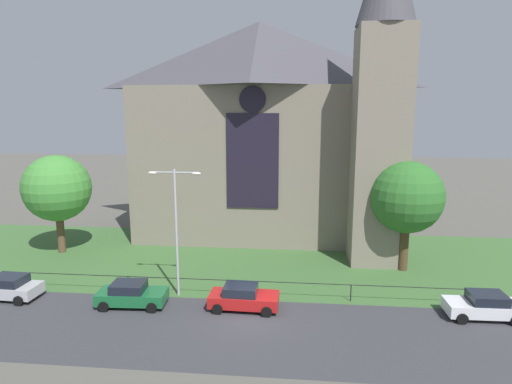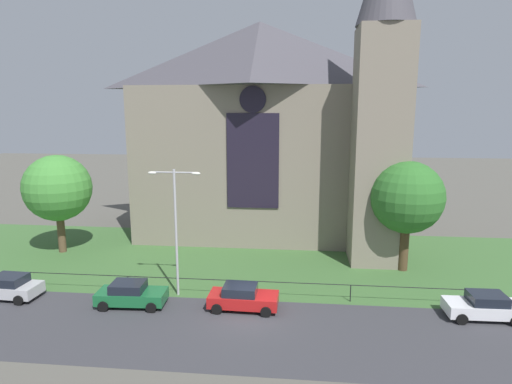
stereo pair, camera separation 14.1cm
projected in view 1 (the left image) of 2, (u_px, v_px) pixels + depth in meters
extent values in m
plane|color=#56544C|center=(264.00, 259.00, 35.47)|extent=(160.00, 160.00, 0.00)
cube|color=#38383D|center=(247.00, 332.00, 23.73)|extent=(120.00, 8.00, 0.01)
cube|color=#3D6633|center=(262.00, 267.00, 33.51)|extent=(120.00, 20.00, 0.01)
cube|color=gray|center=(259.00, 161.00, 42.53)|extent=(22.00, 12.00, 14.00)
pyramid|color=#47444C|center=(259.00, 55.00, 40.67)|extent=(22.00, 12.00, 6.00)
cube|color=black|center=(253.00, 161.00, 36.49)|extent=(4.40, 0.16, 8.00)
cylinder|color=black|center=(253.00, 99.00, 35.54)|extent=(2.20, 0.15, 2.20)
cube|color=gray|center=(379.00, 149.00, 33.38)|extent=(4.00, 4.00, 18.00)
cylinder|color=black|center=(237.00, 281.00, 28.04)|extent=(29.15, 0.05, 0.05)
cylinder|color=black|center=(25.00, 280.00, 29.54)|extent=(0.07, 0.07, 1.10)
cylinder|color=black|center=(128.00, 284.00, 28.84)|extent=(0.07, 0.07, 1.10)
cylinder|color=black|center=(237.00, 289.00, 28.14)|extent=(0.06, 0.07, 1.10)
cylinder|color=black|center=(351.00, 293.00, 27.45)|extent=(0.06, 0.07, 1.10)
cylinder|color=black|center=(471.00, 298.00, 26.75)|extent=(0.07, 0.07, 1.10)
cylinder|color=brown|center=(61.00, 232.00, 36.82)|extent=(0.63, 0.63, 3.48)
sphere|color=#428C38|center=(57.00, 188.00, 36.11)|extent=(5.53, 5.53, 5.53)
cylinder|color=#4C3823|center=(404.00, 247.00, 32.69)|extent=(0.72, 0.72, 3.63)
sphere|color=#2D6B28|center=(407.00, 197.00, 31.98)|extent=(5.37, 5.37, 5.37)
cylinder|color=#B2B2B7|center=(176.00, 234.00, 27.74)|extent=(0.16, 0.16, 8.33)
cylinder|color=#B2B2B7|center=(163.00, 172.00, 27.07)|extent=(1.40, 0.10, 0.10)
cylinder|color=#B2B2B7|center=(185.00, 173.00, 26.94)|extent=(1.40, 0.10, 0.10)
ellipsoid|color=white|center=(152.00, 173.00, 27.15)|extent=(0.57, 0.26, 0.20)
ellipsoid|color=white|center=(196.00, 174.00, 26.88)|extent=(0.57, 0.26, 0.20)
cube|color=#B7B7BC|center=(7.00, 289.00, 27.90)|extent=(4.27, 1.98, 0.70)
cube|color=black|center=(9.00, 280.00, 27.76)|extent=(2.07, 1.68, 0.55)
cylinder|color=black|center=(19.00, 301.00, 26.88)|extent=(0.65, 0.25, 0.64)
cylinder|color=black|center=(37.00, 289.00, 28.63)|extent=(0.65, 0.25, 0.64)
cube|color=#196033|center=(132.00, 296.00, 26.83)|extent=(4.28, 2.00, 0.70)
cube|color=black|center=(128.00, 287.00, 26.72)|extent=(2.07, 1.69, 0.55)
cylinder|color=black|center=(160.00, 295.00, 27.69)|extent=(0.65, 0.25, 0.64)
cylinder|color=black|center=(152.00, 308.00, 25.93)|extent=(0.65, 0.25, 0.64)
cylinder|color=black|center=(115.00, 294.00, 27.84)|extent=(0.65, 0.25, 0.64)
cylinder|color=black|center=(103.00, 307.00, 26.07)|extent=(0.65, 0.25, 0.64)
cube|color=#B21919|center=(244.00, 299.00, 26.40)|extent=(4.25, 1.91, 0.70)
cube|color=black|center=(241.00, 290.00, 26.31)|extent=(2.04, 1.65, 0.55)
cylinder|color=black|center=(269.00, 299.00, 27.16)|extent=(0.65, 0.24, 0.64)
cylinder|color=black|center=(267.00, 312.00, 25.40)|extent=(0.65, 0.24, 0.64)
cylinder|color=black|center=(223.00, 296.00, 27.51)|extent=(0.65, 0.24, 0.64)
cylinder|color=black|center=(217.00, 309.00, 25.76)|extent=(0.65, 0.24, 0.64)
cube|color=silver|center=(483.00, 308.00, 25.28)|extent=(4.24, 1.88, 0.70)
cube|color=black|center=(487.00, 298.00, 25.14)|extent=(2.03, 1.64, 0.55)
cylinder|color=black|center=(462.00, 319.00, 24.56)|extent=(0.64, 0.23, 0.64)
cylinder|color=black|center=(451.00, 305.00, 26.32)|extent=(0.64, 0.23, 0.64)
cylinder|color=black|center=(501.00, 306.00, 26.10)|extent=(0.64, 0.23, 0.64)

